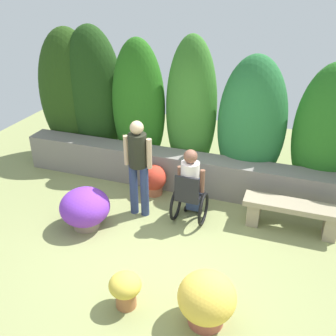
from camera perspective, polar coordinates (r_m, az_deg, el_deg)
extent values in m
plane|color=#899157|center=(6.14, -0.56, -11.20)|extent=(11.32, 11.32, 0.00)
cube|color=gray|center=(7.38, 4.15, -0.82)|extent=(7.09, 0.48, 0.70)
ellipsoid|color=#254414|center=(8.75, -14.08, 10.45)|extent=(1.43, 1.00, 2.80)
ellipsoid|color=#1D3E14|center=(8.44, -10.83, 10.43)|extent=(1.32, 0.93, 2.87)
ellipsoid|color=#276719|center=(7.85, -4.33, 8.90)|extent=(1.09, 0.77, 2.70)
ellipsoid|color=#397828|center=(7.53, 3.42, 8.55)|extent=(1.00, 0.70, 2.80)
ellipsoid|color=#286E35|center=(7.30, 12.16, 6.26)|extent=(1.25, 0.88, 2.54)
ellipsoid|color=#276B1F|center=(7.33, 22.36, 4.66)|extent=(1.19, 0.83, 2.50)
cube|color=gray|center=(6.68, 12.49, -6.31)|extent=(0.20, 0.33, 0.40)
cube|color=gray|center=(6.70, 22.73, -7.87)|extent=(0.20, 0.33, 0.40)
cube|color=gray|center=(6.53, 17.91, -5.34)|extent=(1.56, 0.38, 0.09)
cube|color=black|center=(6.40, 3.21, -4.03)|extent=(0.40, 0.40, 0.06)
cube|color=black|center=(6.13, 2.78, -3.02)|extent=(0.40, 0.04, 0.40)
cube|color=black|center=(6.87, 3.88, -5.55)|extent=(0.28, 0.12, 0.03)
torus|color=black|center=(6.58, 1.14, -5.30)|extent=(0.05, 0.56, 0.56)
torus|color=black|center=(6.47, 5.21, -6.05)|extent=(0.05, 0.56, 0.56)
cylinder|color=black|center=(6.88, 2.58, -6.00)|extent=(0.03, 0.10, 0.10)
cylinder|color=black|center=(6.82, 4.85, -6.41)|extent=(0.03, 0.10, 0.10)
cube|color=navy|center=(6.43, 3.49, -2.75)|extent=(0.30, 0.40, 0.16)
cube|color=navy|center=(6.77, 3.88, -4.47)|extent=(0.26, 0.14, 0.43)
cylinder|color=silver|center=(6.20, 3.24, -1.28)|extent=(0.30, 0.30, 0.50)
cylinder|color=brown|center=(6.34, 1.73, -1.40)|extent=(0.08, 0.08, 0.40)
cylinder|color=brown|center=(6.25, 5.05, -1.95)|extent=(0.08, 0.08, 0.40)
sphere|color=brown|center=(6.04, 3.33, 1.72)|extent=(0.22, 0.22, 0.22)
cylinder|color=navy|center=(6.65, -5.04, -3.12)|extent=(0.14, 0.14, 0.93)
cylinder|color=navy|center=(6.58, -3.45, -3.42)|extent=(0.14, 0.14, 0.93)
cylinder|color=black|center=(6.27, -4.49, 2.59)|extent=(0.30, 0.30, 0.56)
cylinder|color=tan|center=(6.36, -6.13, 2.61)|extent=(0.09, 0.09, 0.51)
cylinder|color=tan|center=(6.21, -2.78, 2.11)|extent=(0.09, 0.09, 0.51)
sphere|color=tan|center=(6.12, -4.62, 5.92)|extent=(0.22, 0.22, 0.22)
cylinder|color=#A8673E|center=(5.19, -6.19, -18.38)|extent=(0.26, 0.26, 0.26)
ellipsoid|color=#125F0E|center=(5.07, -6.29, -17.05)|extent=(0.29, 0.29, 0.11)
ellipsoid|color=#E3C445|center=(5.03, -6.31, -16.69)|extent=(0.41, 0.41, 0.30)
cylinder|color=gray|center=(6.62, -11.87, -7.57)|extent=(0.44, 0.44, 0.21)
ellipsoid|color=#276217|center=(6.52, -12.02, -6.26)|extent=(0.48, 0.48, 0.21)
ellipsoid|color=purple|center=(6.47, -12.10, -5.59)|extent=(0.81, 0.81, 0.61)
cylinder|color=#BC6444|center=(7.36, -2.11, -3.04)|extent=(0.33, 0.33, 0.21)
ellipsoid|color=#32642C|center=(7.28, -2.13, -1.92)|extent=(0.36, 0.36, 0.17)
ellipsoid|color=red|center=(7.25, -2.14, -1.42)|extent=(0.49, 0.49, 0.49)
cylinder|color=#AE5945|center=(5.02, 5.58, -20.59)|extent=(0.43, 0.43, 0.23)
ellipsoid|color=#2D542A|center=(4.88, 5.69, -19.08)|extent=(0.48, 0.48, 0.21)
ellipsoid|color=#F8CC4A|center=(4.81, 5.74, -18.33)|extent=(0.70, 0.70, 0.61)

